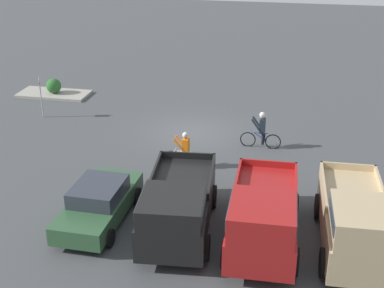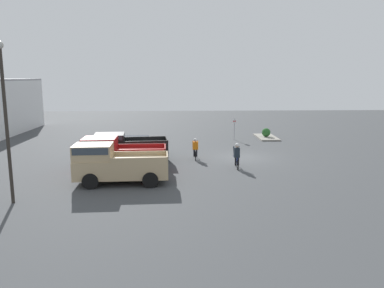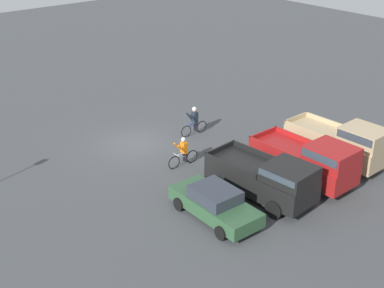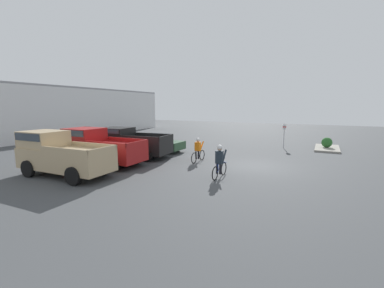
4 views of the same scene
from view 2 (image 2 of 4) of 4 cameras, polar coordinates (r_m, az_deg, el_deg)
The scene contains 11 objects.
ground_plane at distance 28.94m, azimuth 7.85°, elevation -2.00°, with size 80.00×80.00×0.00m, color #424447.
pickup_truck_0 at distance 21.80m, azimuth -11.78°, elevation -2.91°, with size 2.29×5.34×2.32m.
pickup_truck_1 at distance 24.55m, azimuth -11.20°, elevation -1.51°, with size 2.38×5.30×2.25m.
pickup_truck_2 at distance 27.23m, azimuth -9.91°, elevation -0.46°, with size 2.66×5.31×2.09m.
sedan_0 at distance 30.03m, azimuth -8.58°, elevation -0.21°, with size 1.99×4.42×1.41m.
cyclist_0 at distance 27.92m, azimuth 0.52°, elevation -0.70°, with size 1.86×0.46×1.60m.
cyclist_1 at distance 25.33m, azimuth 6.86°, elevation -1.70°, with size 1.85×0.46×1.73m.
fire_lane_sign at distance 36.59m, azimuth 6.48°, elevation 2.66°, with size 0.13×0.29×2.16m.
lamppost at distance 19.60m, azimuth -26.56°, elevation 4.36°, with size 0.36×0.36×7.67m.
curb_island at distance 38.40m, azimuth 11.25°, elevation 1.02°, with size 4.05×1.85×0.15m, color gray.
shrub at distance 38.25m, azimuth 11.23°, elevation 1.75°, with size 0.85×0.85×0.85m.
Camera 2 is at (-27.83, 5.15, 6.06)m, focal length 35.00 mm.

